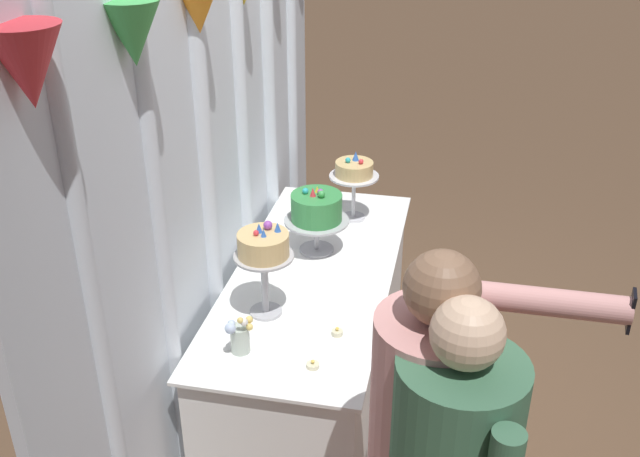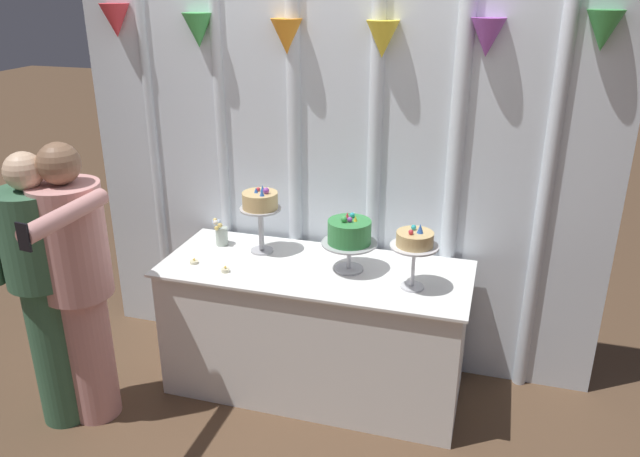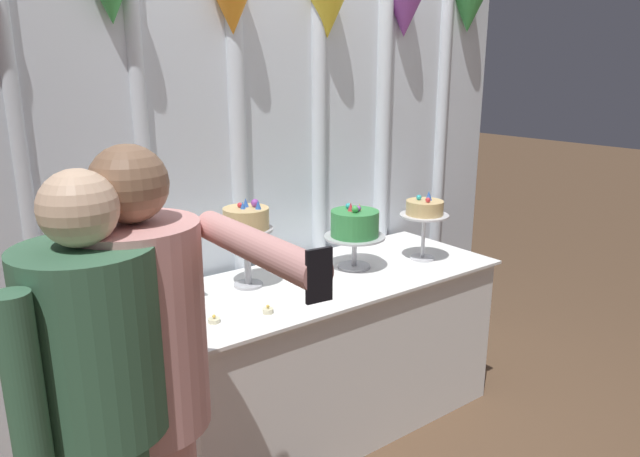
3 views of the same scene
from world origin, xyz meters
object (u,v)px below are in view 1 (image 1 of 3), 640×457
Objects in this scene: cake_display_rightmost at (354,173)px; flower_vase at (240,336)px; cake_display_leftmost at (264,250)px; cake_table at (314,342)px; tealight_far_left at (313,365)px; tealight_near_left at (337,332)px; cake_display_center at (316,210)px.

flower_vase is at bearing 168.97° from cake_display_rightmost.
cake_display_leftmost is 1.13× the size of cake_display_rightmost.
cake_table is 35.89× the size of tealight_far_left.
flower_vase is 3.63× the size of tealight_far_left.
tealight_near_left is at bearing -174.01° from cake_display_rightmost.
flower_vase is at bearing 166.98° from cake_table.
flower_vase is at bearing 171.80° from cake_display_center.
tealight_near_left is at bearing -13.25° from tealight_far_left.
flower_vase is at bearing 83.40° from tealight_far_left.
cake_display_rightmost is (0.93, -0.21, -0.04)m from cake_display_leftmost.
cake_display_rightmost is at bearing -17.16° from cake_display_center.
cake_display_leftmost is at bearing 167.23° from cake_display_rightmost.
cake_display_center is at bearing 162.84° from cake_display_rightmost.
tealight_far_left is (-1.24, -0.06, -0.25)m from cake_display_rightmost.
flower_vase is 0.30m from tealight_far_left.
cake_display_leftmost reaches higher than tealight_far_left.
cake_display_rightmost is at bearing -12.77° from cake_display_leftmost.
cake_display_rightmost is 2.06× the size of flower_vase.
cake_display_leftmost reaches higher than flower_vase.
tealight_far_left is 1.07× the size of tealight_near_left.
cake_display_leftmost is at bearing 161.29° from cake_table.
cake_display_rightmost is at bearing -8.71° from cake_table.
cake_display_rightmost reaches higher than tealight_far_left.
cake_display_center is at bearing 8.70° from cake_table.
cake_display_center is 0.39m from cake_display_rightmost.
cake_display_rightmost is at bearing -11.03° from flower_vase.
cake_display_leftmost reaches higher than tealight_near_left.
cake_table is 0.80m from cake_display_leftmost.
cake_display_leftmost is 0.36m from flower_vase.
flower_vase is (-0.64, 0.15, 0.47)m from cake_table.
flower_vase is at bearing 118.33° from tealight_near_left.
cake_table is 0.81m from flower_vase.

